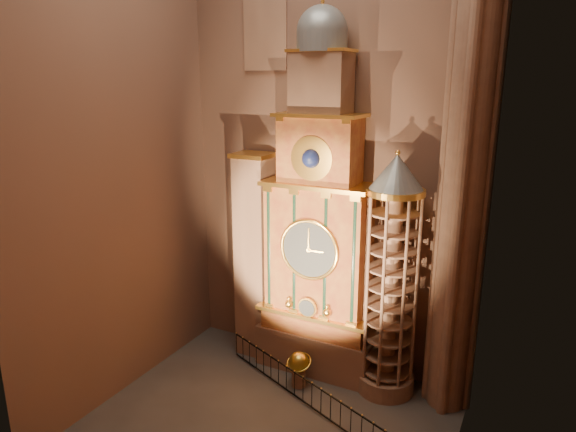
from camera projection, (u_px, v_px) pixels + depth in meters
The scene contains 11 objects.
floor at pixel (266, 426), 20.66m from camera, with size 14.00×14.00×0.00m, color #383330.
wall_back at pixel (329, 137), 22.95m from camera, with size 22.00×22.00×0.00m, color brown.
wall_left at pixel (114, 143), 20.90m from camera, with size 22.00×22.00×0.00m, color brown.
wall_right at pixel (473, 170), 14.70m from camera, with size 22.00×22.00×0.00m, color brown.
astronomical_clock at pixel (318, 236), 23.18m from camera, with size 5.60×2.41×16.70m.
portrait_tower at pixel (255, 256), 25.10m from camera, with size 1.80×1.60×10.20m.
stair_turret at pixel (391, 280), 21.77m from camera, with size 2.50×2.50×10.80m.
gothic_pier at pixel (468, 148), 19.39m from camera, with size 2.04×2.04×22.00m.
stained_glass_window at pixel (265, 10), 22.86m from camera, with size 2.20×0.14×5.20m.
celestial_globe at pixel (299, 366), 23.12m from camera, with size 1.33×1.28×1.67m.
iron_railing at pixel (303, 390), 21.96m from camera, with size 9.30×3.96×1.19m.
Camera 1 is at (8.94, -15.36, 13.55)m, focal length 32.00 mm.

